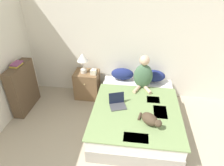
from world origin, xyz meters
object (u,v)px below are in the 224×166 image
object	(u,v)px
bookshelf	(23,88)
nightstand	(87,84)
laptop_open	(117,104)
book_stack_top	(16,64)
pillow_far	(154,76)
table_lamp	(83,59)
tissue_box	(93,72)
person_sitting	(143,75)
bed	(136,114)
pillow_near	(122,74)
cat_tabby	(150,120)

from	to	relation	value
bookshelf	nightstand	bearing A→B (deg)	25.77
laptop_open	book_stack_top	world-z (taller)	book_stack_top
pillow_far	table_lamp	bearing A→B (deg)	-176.83
laptop_open	nightstand	size ratio (longest dim) A/B	0.56
nightstand	tissue_box	distance (m)	0.42
tissue_box	book_stack_top	bearing A→B (deg)	-159.59
laptop_open	book_stack_top	distance (m)	2.09
person_sitting	table_lamp	bearing A→B (deg)	171.21
bed	table_lamp	world-z (taller)	table_lamp
bed	bookshelf	distance (m)	2.37
bed	tissue_box	distance (m)	1.29
nightstand	tissue_box	world-z (taller)	tissue_box
pillow_near	tissue_box	size ratio (longest dim) A/B	3.52
person_sitting	tissue_box	distance (m)	1.08
pillow_near	book_stack_top	world-z (taller)	book_stack_top
bed	bookshelf	bearing A→B (deg)	174.80
pillow_near	bookshelf	size ratio (longest dim) A/B	0.49
bed	nightstand	distance (m)	1.39
nightstand	bookshelf	world-z (taller)	bookshelf
person_sitting	bed	bearing A→B (deg)	-99.83
book_stack_top	laptop_open	bearing A→B (deg)	-9.07
table_lamp	tissue_box	bearing A→B (deg)	-11.82
person_sitting	book_stack_top	distance (m)	2.49
pillow_near	tissue_box	distance (m)	0.64
nightstand	book_stack_top	world-z (taller)	book_stack_top
table_lamp	bookshelf	size ratio (longest dim) A/B	0.46
nightstand	tissue_box	size ratio (longest dim) A/B	4.50
bookshelf	bed	bearing A→B (deg)	-5.20
table_lamp	bookshelf	xyz separation A→B (m)	(-1.15, -0.57, -0.46)
pillow_near	nightstand	bearing A→B (deg)	-174.84
pillow_far	laptop_open	xyz separation A→B (m)	(-0.69, -0.97, -0.08)
person_sitting	book_stack_top	xyz separation A→B (m)	(-2.45, -0.36, 0.25)
cat_tabby	table_lamp	world-z (taller)	table_lamp
pillow_near	pillow_far	world-z (taller)	same
pillow_far	book_stack_top	size ratio (longest dim) A/B	2.01
person_sitting	pillow_far	bearing A→B (deg)	50.04
nightstand	tissue_box	bearing A→B (deg)	-18.86
bed	pillow_near	world-z (taller)	pillow_near
pillow_near	bookshelf	xyz separation A→B (m)	(-2.00, -0.65, -0.11)
nightstand	book_stack_top	bearing A→B (deg)	-154.51
person_sitting	laptop_open	size ratio (longest dim) A/B	2.04
book_stack_top	person_sitting	bearing A→B (deg)	8.46
table_lamp	pillow_far	bearing A→B (deg)	3.17
nightstand	book_stack_top	xyz separation A→B (m)	(-1.21, -0.58, 0.72)
person_sitting	table_lamp	xyz separation A→B (m)	(-1.29, 0.20, 0.18)
table_lamp	tissue_box	xyz separation A→B (m)	(0.23, -0.05, -0.27)
person_sitting	bookshelf	distance (m)	2.49
pillow_near	cat_tabby	bearing A→B (deg)	-67.66
pillow_far	person_sitting	distance (m)	0.41
bed	cat_tabby	world-z (taller)	cat_tabby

